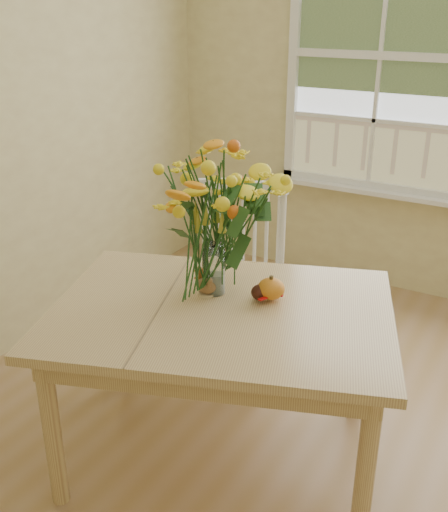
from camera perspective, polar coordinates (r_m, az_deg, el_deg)
The scene contains 6 objects.
dining_table at distance 2.46m, azimuth -0.24°, elevation -6.86°, with size 1.60×1.37×0.73m.
windsor_chair at distance 3.13m, azimuth 1.34°, elevation -1.50°, with size 0.56×0.54×1.00m.
flower_vase at distance 2.41m, azimuth -1.02°, elevation 3.37°, with size 0.45×0.45×0.53m.
pumpkin at distance 2.47m, azimuth 4.49°, elevation -3.22°, with size 0.11×0.11×0.09m, color orange.
turkey_figurine at distance 2.49m, azimuth -1.69°, elevation -2.85°, with size 0.09×0.07×0.11m.
dark_gourd at distance 2.46m, azimuth 3.43°, elevation -3.55°, with size 0.13×0.12×0.07m.
Camera 1 is at (0.56, -1.64, 1.86)m, focal length 42.00 mm.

